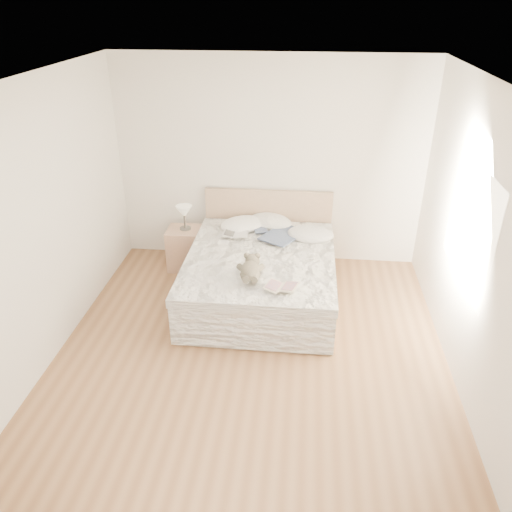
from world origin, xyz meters
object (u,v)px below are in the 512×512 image
Objects in this scene: bed at (261,274)px; table_lamp at (184,213)px; childrens_book at (281,287)px; teddy_bear at (250,276)px; nightstand at (186,248)px; photo_book at (236,234)px.

bed reaches higher than table_lamp.
teddy_bear is (-0.34, 0.16, 0.02)m from childrens_book.
childrens_book is (1.36, -1.41, 0.35)m from nightstand.
bed is 6.62× the size of table_lamp.
nightstand is 0.51m from table_lamp.
nightstand is at bearing 165.00° from photo_book.
photo_book is at bearing 132.55° from bed.
nightstand is at bearing 152.59° from childrens_book.
photo_book is 1.36m from childrens_book.
photo_book is at bearing -16.78° from nightstand.
table_lamp reaches higher than teddy_bear.
nightstand is 0.83m from photo_book.
teddy_bear reaches higher than photo_book.
bed reaches higher than nightstand.
table_lamp is 1.63m from teddy_bear.
bed is at bearing 79.40° from teddy_bear.
photo_book is at bearing 136.97° from childrens_book.
nightstand is 1.73× the size of photo_book.
bed reaches higher than childrens_book.
table_lamp is at bearing 149.47° from bed.
childrens_book is at bearing -29.76° from teddy_bear.
photo_book reaches higher than childrens_book.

